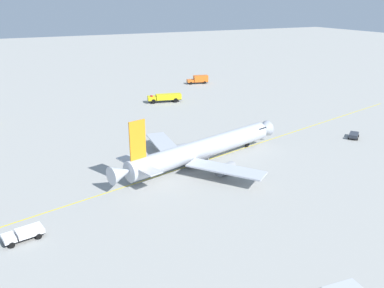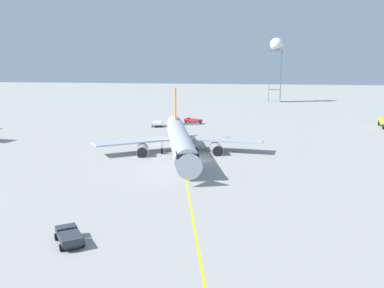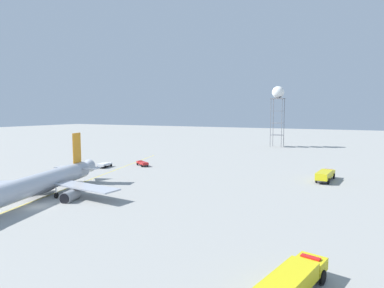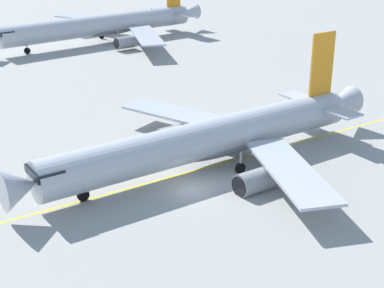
% 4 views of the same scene
% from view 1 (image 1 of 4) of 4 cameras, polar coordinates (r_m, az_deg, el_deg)
% --- Properties ---
extents(ground_plane, '(600.00, 600.00, 0.00)m').
position_cam_1_polar(ground_plane, '(86.60, 1.91, -1.19)').
color(ground_plane, '#9E9E99').
extents(airliner_main, '(31.58, 40.54, 11.96)m').
position_cam_1_polar(airliner_main, '(80.21, 1.31, -0.86)').
color(airliner_main, '#B2B7C1').
rests_on(airliner_main, ground_plane).
extents(baggage_truck_truck, '(3.91, 4.27, 1.22)m').
position_cam_1_polar(baggage_truck_truck, '(102.49, 21.77, 1.16)').
color(baggage_truck_truck, '#232326').
rests_on(baggage_truck_truck, ground_plane).
extents(catering_truck_truck, '(4.04, 8.38, 3.10)m').
position_cam_1_polar(catering_truck_truck, '(157.68, 0.97, 9.09)').
color(catering_truck_truck, '#232326').
rests_on(catering_truck_truck, ground_plane).
extents(fire_tender_truck, '(4.92, 10.87, 2.50)m').
position_cam_1_polar(fire_tender_truck, '(128.98, -3.79, 6.56)').
color(fire_tender_truck, '#232326').
rests_on(fire_tender_truck, ground_plane).
extents(pushback_tug_truck, '(3.48, 5.62, 1.30)m').
position_cam_1_polar(pushback_tug_truck, '(61.03, -22.54, -11.56)').
color(pushback_tug_truck, '#232326').
rests_on(pushback_tug_truck, ground_plane).
extents(taxiway_centreline, '(34.78, 136.90, 0.01)m').
position_cam_1_polar(taxiway_centreline, '(84.08, 3.34, -1.87)').
color(taxiway_centreline, yellow).
rests_on(taxiway_centreline, ground_plane).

